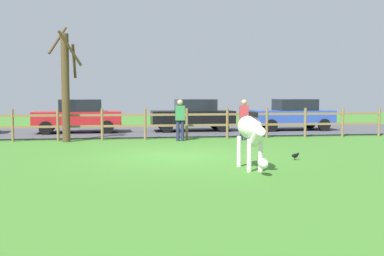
# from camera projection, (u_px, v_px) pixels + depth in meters

# --- Properties ---
(ground_plane) EXTENTS (60.00, 60.00, 0.00)m
(ground_plane) POSITION_uv_depth(u_px,v_px,m) (178.00, 156.00, 13.49)
(ground_plane) COLOR #3D7528
(parking_asphalt) EXTENTS (28.00, 7.40, 0.05)m
(parking_asphalt) POSITION_uv_depth(u_px,v_px,m) (156.00, 131.00, 22.66)
(parking_asphalt) COLOR #47474C
(parking_asphalt) RESTS_ON ground_plane
(paddock_fence) EXTENTS (20.64, 0.11, 1.27)m
(paddock_fence) POSITION_uv_depth(u_px,v_px,m) (145.00, 122.00, 18.26)
(paddock_fence) COLOR olive
(paddock_fence) RESTS_ON ground_plane
(bare_tree) EXTENTS (1.33, 1.33, 4.50)m
(bare_tree) POSITION_uv_depth(u_px,v_px,m) (66.00, 84.00, 17.32)
(bare_tree) COLOR #513A23
(bare_tree) RESTS_ON ground_plane
(zebra) EXTENTS (0.54, 1.94, 1.41)m
(zebra) POSITION_uv_depth(u_px,v_px,m) (251.00, 132.00, 10.94)
(zebra) COLOR white
(zebra) RESTS_ON ground_plane
(crow_on_grass) EXTENTS (0.21, 0.10, 0.20)m
(crow_on_grass) POSITION_uv_depth(u_px,v_px,m) (295.00, 155.00, 12.63)
(crow_on_grass) COLOR black
(crow_on_grass) RESTS_ON ground_plane
(parked_car_blue) EXTENTS (4.01, 1.89, 1.56)m
(parked_car_blue) POSITION_uv_depth(u_px,v_px,m) (292.00, 114.00, 22.70)
(parked_car_blue) COLOR #2D4CAD
(parked_car_blue) RESTS_ON parking_asphalt
(parked_car_black) EXTENTS (4.01, 1.89, 1.56)m
(parked_car_black) POSITION_uv_depth(u_px,v_px,m) (193.00, 115.00, 22.11)
(parked_car_black) COLOR black
(parked_car_black) RESTS_ON parking_asphalt
(parked_car_red) EXTENTS (4.10, 2.08, 1.56)m
(parked_car_red) POSITION_uv_depth(u_px,v_px,m) (78.00, 116.00, 21.15)
(parked_car_red) COLOR red
(parked_car_red) RESTS_ON parking_asphalt
(visitor_left_of_tree) EXTENTS (0.39, 0.27, 1.64)m
(visitor_left_of_tree) POSITION_uv_depth(u_px,v_px,m) (244.00, 118.00, 18.10)
(visitor_left_of_tree) COLOR #232847
(visitor_left_of_tree) RESTS_ON ground_plane
(visitor_right_of_tree) EXTENTS (0.36, 0.22, 1.64)m
(visitor_right_of_tree) POSITION_uv_depth(u_px,v_px,m) (180.00, 118.00, 17.78)
(visitor_right_of_tree) COLOR #232847
(visitor_right_of_tree) RESTS_ON ground_plane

